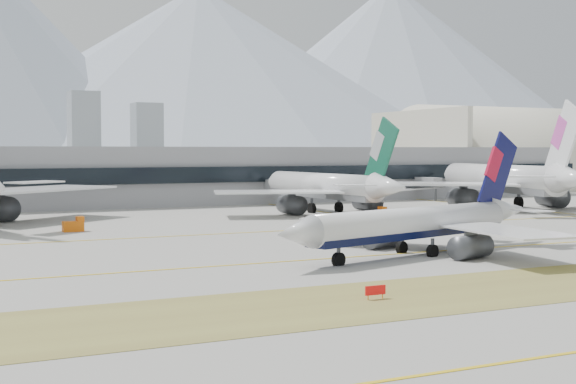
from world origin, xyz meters
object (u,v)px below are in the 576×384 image
hangar (516,188)px  taxiing_airliner (421,224)px  widebody_cathay (328,188)px  widebody_china_air (506,181)px  terminal (119,175)px

hangar → taxiing_airliner: bearing=-135.4°
widebody_cathay → hangar: bearing=-61.7°
taxiing_airliner → widebody_china_air: 93.65m
widebody_cathay → terminal: (-34.41, 52.42, 1.88)m
taxiing_airliner → hangar: bearing=-151.5°
widebody_china_air → terminal: bearing=66.2°
widebody_china_air → taxiing_airliner: bearing=144.3°
widebody_cathay → terminal: 62.73m
taxiing_airliner → hangar: 201.75m
taxiing_airliner → widebody_china_air: bearing=-154.1°
widebody_cathay → hangar: 140.48m
taxiing_airliner → terminal: (-10.82, 121.35, 3.36)m
widebody_cathay → widebody_china_air: 46.44m
taxiing_airliner → terminal: taxiing_airliner is taller
terminal → widebody_cathay: bearing=-56.7°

